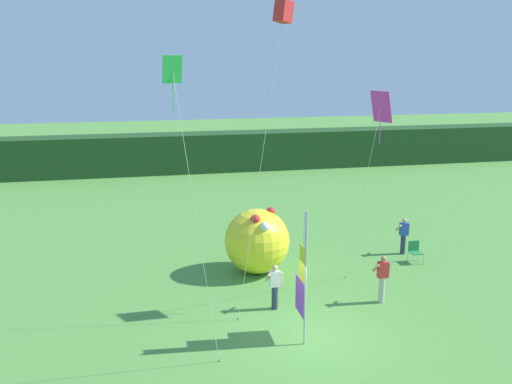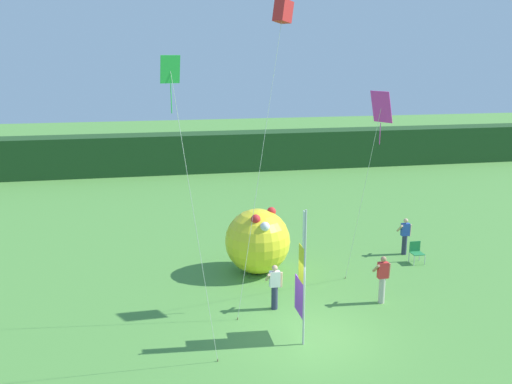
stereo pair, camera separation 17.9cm
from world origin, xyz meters
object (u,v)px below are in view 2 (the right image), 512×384
Objects in this scene: person_near_banner at (405,235)px; kite_magenta_diamond_0 at (380,115)px; person_mid_field at (275,286)px; kite_green_diamond_2 at (175,100)px; inflatable_balloon at (258,241)px; banner_flag at (302,278)px; folding_chair at (416,251)px; kite_red_box_1 at (283,14)px; person_far_left at (382,278)px.

kite_magenta_diamond_0 is (-3.36, -4.34, 5.74)m from person_near_banner.
kite_magenta_diamond_0 reaches higher than person_mid_field.
inflatable_balloon is at bearing 64.04° from kite_green_diamond_2.
kite_green_diamond_2 is (-3.65, -1.43, 5.43)m from banner_flag.
kite_magenta_diamond_0 is (3.13, 2.09, 4.59)m from banner_flag.
kite_magenta_diamond_0 is at bearing -135.73° from folding_chair.
person_near_banner is at bearing 6.44° from inflatable_balloon.
kite_green_diamond_2 is at bearing -158.66° from banner_flag.
person_near_banner is 0.19× the size of kite_green_diamond_2.
person_near_banner is 11.98m from kite_red_box_1.
person_mid_field is 3.45m from inflatable_balloon.
kite_red_box_1 is (-6.71, -4.56, 8.82)m from person_near_banner.
banner_flag is 4.17m from person_far_left.
folding_chair is 14.08m from kite_green_diamond_2.
person_near_banner is 0.94× the size of person_far_left.
person_far_left is at bearing -131.53° from folding_chair.
person_near_banner is 14.42m from kite_green_diamond_2.
inflatable_balloon is (-3.70, 3.69, 0.38)m from person_far_left.
person_far_left is 0.66× the size of inflatable_balloon.
kite_green_diamond_2 is at bearing -152.63° from kite_magenta_diamond_0.
kite_red_box_1 is at bearing 96.54° from banner_flag.
banner_flag is 6.69m from kite_green_diamond_2.
kite_green_diamond_2 is at bearing -142.26° from person_near_banner.
kite_green_diamond_2 reaches higher than folding_chair.
kite_green_diamond_2 reaches higher than inflatable_balloon.
inflatable_balloon is at bearing 135.11° from person_far_left.
person_far_left is 0.23× the size of kite_magenta_diamond_0.
kite_magenta_diamond_0 is 4.55m from kite_red_box_1.
kite_magenta_diamond_0 is at bearing -127.76° from person_near_banner.
person_mid_field is at bearing 47.62° from kite_green_diamond_2.
person_mid_field is 8.26m from kite_green_diamond_2.
inflatable_balloon is 6.78m from folding_chair.
inflatable_balloon is (-6.69, -0.76, 0.44)m from person_near_banner.
kite_magenta_diamond_0 reaches higher than banner_flag.
banner_flag is at bearing 21.34° from kite_green_diamond_2.
kite_green_diamond_2 is (-10.18, -6.82, 6.94)m from folding_chair.
banner_flag is 5.93m from kite_magenta_diamond_0.
kite_magenta_diamond_0 is (3.33, -3.58, 5.30)m from inflatable_balloon.
inflatable_balloon is 0.36× the size of kite_magenta_diamond_0.
kite_green_diamond_2 is (-3.45, -7.09, 6.14)m from inflatable_balloon.
banner_flag is at bearing -83.46° from kite_red_box_1.
person_mid_field is 0.19× the size of kite_green_diamond_2.
kite_red_box_1 reaches higher than inflatable_balloon.
kite_red_box_1 reaches higher than folding_chair.
person_near_banner is 0.62× the size of inflatable_balloon.
banner_flag is 0.57× the size of kite_magenta_diamond_0.
kite_green_diamond_2 is at bearing -115.96° from inflatable_balloon.
folding_chair is at bearing 39.58° from banner_flag.
banner_flag reaches higher than inflatable_balloon.
folding_chair is 11.92m from kite_red_box_1.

